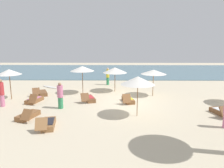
{
  "coord_description": "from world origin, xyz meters",
  "views": [
    {
      "loc": [
        -0.96,
        -14.3,
        4.23
      ],
      "look_at": [
        -1.15,
        1.43,
        1.1
      ],
      "focal_mm": 33.43,
      "sensor_mm": 36.0,
      "label": 1
    }
  ],
  "objects_px": {
    "umbrella_3": "(154,72)",
    "surfboard": "(50,87)",
    "umbrella_2": "(138,80)",
    "lounger_4": "(89,99)",
    "person_0": "(60,96)",
    "lounger_1": "(128,100)",
    "lounger_6": "(28,116)",
    "umbrella_5": "(82,69)",
    "umbrella_1": "(115,70)",
    "lounger_2": "(222,112)",
    "umbrella_4": "(9,72)",
    "lounger_0": "(42,93)",
    "person_3": "(108,76)",
    "person_2": "(2,93)",
    "lounger_5": "(48,124)",
    "lounger_3": "(34,100)"
  },
  "relations": [
    {
      "from": "umbrella_1",
      "to": "lounger_3",
      "type": "distance_m",
      "value": 7.02
    },
    {
      "from": "lounger_2",
      "to": "lounger_6",
      "type": "height_order",
      "value": "lounger_2"
    },
    {
      "from": "umbrella_4",
      "to": "lounger_6",
      "type": "height_order",
      "value": "umbrella_4"
    },
    {
      "from": "umbrella_1",
      "to": "lounger_2",
      "type": "distance_m",
      "value": 8.97
    },
    {
      "from": "lounger_3",
      "to": "surfboard",
      "type": "bearing_deg",
      "value": 95.1
    },
    {
      "from": "lounger_1",
      "to": "lounger_5",
      "type": "relative_size",
      "value": 0.98
    },
    {
      "from": "umbrella_1",
      "to": "lounger_2",
      "type": "relative_size",
      "value": 1.2
    },
    {
      "from": "umbrella_2",
      "to": "lounger_2",
      "type": "xyz_separation_m",
      "value": [
        5.05,
        0.18,
        -1.94
      ]
    },
    {
      "from": "lounger_4",
      "to": "person_2",
      "type": "bearing_deg",
      "value": -165.92
    },
    {
      "from": "lounger_1",
      "to": "umbrella_2",
      "type": "bearing_deg",
      "value": -82.98
    },
    {
      "from": "lounger_5",
      "to": "surfboard",
      "type": "xyz_separation_m",
      "value": [
        -2.86,
        9.66,
        -0.14
      ]
    },
    {
      "from": "umbrella_3",
      "to": "lounger_5",
      "type": "height_order",
      "value": "umbrella_3"
    },
    {
      "from": "umbrella_1",
      "to": "lounger_3",
      "type": "relative_size",
      "value": 1.23
    },
    {
      "from": "lounger_4",
      "to": "lounger_6",
      "type": "height_order",
      "value": "lounger_4"
    },
    {
      "from": "umbrella_2",
      "to": "lounger_2",
      "type": "distance_m",
      "value": 5.42
    },
    {
      "from": "umbrella_4",
      "to": "lounger_2",
      "type": "xyz_separation_m",
      "value": [
        14.22,
        -3.37,
        -1.91
      ]
    },
    {
      "from": "lounger_1",
      "to": "lounger_3",
      "type": "bearing_deg",
      "value": -178.96
    },
    {
      "from": "lounger_1",
      "to": "person_3",
      "type": "height_order",
      "value": "person_3"
    },
    {
      "from": "umbrella_4",
      "to": "lounger_3",
      "type": "height_order",
      "value": "umbrella_4"
    },
    {
      "from": "lounger_0",
      "to": "person_3",
      "type": "height_order",
      "value": "person_3"
    },
    {
      "from": "umbrella_5",
      "to": "lounger_1",
      "type": "relative_size",
      "value": 1.35
    },
    {
      "from": "lounger_1",
      "to": "person_2",
      "type": "xyz_separation_m",
      "value": [
        -8.52,
        -1.11,
        0.77
      ]
    },
    {
      "from": "umbrella_2",
      "to": "lounger_1",
      "type": "relative_size",
      "value": 1.37
    },
    {
      "from": "lounger_1",
      "to": "person_2",
      "type": "relative_size",
      "value": 0.92
    },
    {
      "from": "lounger_5",
      "to": "lounger_6",
      "type": "xyz_separation_m",
      "value": [
        -1.54,
        1.24,
        -0.01
      ]
    },
    {
      "from": "umbrella_1",
      "to": "surfboard",
      "type": "relative_size",
      "value": 1.1
    },
    {
      "from": "umbrella_1",
      "to": "umbrella_4",
      "type": "xyz_separation_m",
      "value": [
        -7.87,
        -2.73,
        0.2
      ]
    },
    {
      "from": "umbrella_5",
      "to": "lounger_1",
      "type": "bearing_deg",
      "value": -36.21
    },
    {
      "from": "lounger_2",
      "to": "person_3",
      "type": "distance_m",
      "value": 11.44
    },
    {
      "from": "umbrella_2",
      "to": "lounger_4",
      "type": "height_order",
      "value": "umbrella_2"
    },
    {
      "from": "umbrella_2",
      "to": "lounger_0",
      "type": "bearing_deg",
      "value": 146.12
    },
    {
      "from": "lounger_0",
      "to": "lounger_4",
      "type": "bearing_deg",
      "value": -23.01
    },
    {
      "from": "person_2",
      "to": "umbrella_1",
      "type": "bearing_deg",
      "value": 30.94
    },
    {
      "from": "person_0",
      "to": "lounger_1",
      "type": "bearing_deg",
      "value": 18.16
    },
    {
      "from": "umbrella_2",
      "to": "umbrella_4",
      "type": "distance_m",
      "value": 9.83
    },
    {
      "from": "umbrella_5",
      "to": "lounger_4",
      "type": "distance_m",
      "value": 3.16
    },
    {
      "from": "lounger_2",
      "to": "person_0",
      "type": "relative_size",
      "value": 1.03
    },
    {
      "from": "lounger_4",
      "to": "lounger_5",
      "type": "height_order",
      "value": "lounger_4"
    },
    {
      "from": "umbrella_3",
      "to": "surfboard",
      "type": "bearing_deg",
      "value": 161.23
    },
    {
      "from": "person_3",
      "to": "lounger_4",
      "type": "bearing_deg",
      "value": -101.25
    },
    {
      "from": "umbrella_1",
      "to": "lounger_0",
      "type": "height_order",
      "value": "umbrella_1"
    },
    {
      "from": "lounger_2",
      "to": "lounger_5",
      "type": "relative_size",
      "value": 1.0
    },
    {
      "from": "umbrella_5",
      "to": "umbrella_1",
      "type": "bearing_deg",
      "value": 15.45
    },
    {
      "from": "surfboard",
      "to": "umbrella_5",
      "type": "bearing_deg",
      "value": -33.92
    },
    {
      "from": "person_2",
      "to": "surfboard",
      "type": "bearing_deg",
      "value": 78.03
    },
    {
      "from": "lounger_0",
      "to": "person_0",
      "type": "distance_m",
      "value": 4.34
    },
    {
      "from": "lounger_1",
      "to": "lounger_2",
      "type": "height_order",
      "value": "lounger_1"
    },
    {
      "from": "lounger_5",
      "to": "person_2",
      "type": "relative_size",
      "value": 0.95
    },
    {
      "from": "lounger_0",
      "to": "lounger_2",
      "type": "bearing_deg",
      "value": -20.9
    },
    {
      "from": "person_0",
      "to": "surfboard",
      "type": "relative_size",
      "value": 0.89
    }
  ]
}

